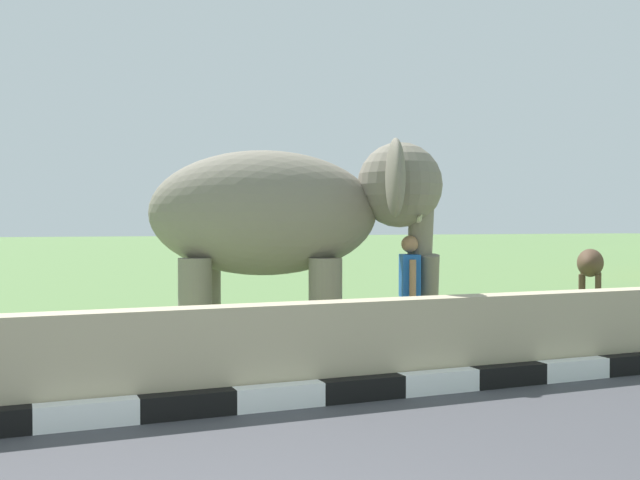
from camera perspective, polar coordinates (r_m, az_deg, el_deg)
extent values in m
cube|color=white|center=(7.10, -17.35, -12.60)|extent=(0.90, 0.20, 0.24)
cube|color=black|center=(7.23, -10.06, -12.31)|extent=(0.90, 0.20, 0.24)
cube|color=white|center=(7.47, -3.14, -11.86)|extent=(0.90, 0.20, 0.24)
cube|color=black|center=(7.80, 3.24, -11.29)|extent=(0.90, 0.20, 0.24)
cube|color=white|center=(8.22, 9.02, -10.66)|extent=(0.90, 0.20, 0.24)
cube|color=black|center=(8.71, 14.17, -10.00)|extent=(0.90, 0.20, 0.24)
cube|color=white|center=(9.26, 18.72, -9.36)|extent=(0.90, 0.20, 0.24)
cube|color=black|center=(9.87, 22.72, -8.74)|extent=(0.90, 0.20, 0.24)
cube|color=tan|center=(8.04, 2.97, -8.16)|extent=(28.00, 0.36, 1.00)
cylinder|color=slate|center=(10.70, 0.35, -4.82)|extent=(0.44, 0.44, 1.37)
cylinder|color=slate|center=(9.80, 0.41, -5.38)|extent=(0.44, 0.44, 1.37)
cylinder|color=slate|center=(10.81, -8.73, -4.77)|extent=(0.44, 0.44, 1.37)
cylinder|color=slate|center=(9.93, -9.49, -5.31)|extent=(0.44, 0.44, 1.37)
ellipsoid|color=slate|center=(10.21, -4.40, 2.07)|extent=(3.47, 2.64, 1.70)
sphere|color=slate|center=(10.27, 6.09, 4.20)|extent=(1.16, 1.16, 1.16)
ellipsoid|color=#D84C8C|center=(10.31, 7.70, 5.02)|extent=(0.57, 0.73, 0.44)
ellipsoid|color=slate|center=(11.03, 4.89, 4.26)|extent=(0.56, 0.92, 1.00)
ellipsoid|color=slate|center=(9.48, 5.75, 4.75)|extent=(0.56, 0.92, 1.00)
cylinder|color=slate|center=(10.29, 7.69, 1.12)|extent=(0.52, 0.65, 1.00)
cylinder|color=slate|center=(10.34, 8.32, -3.32)|extent=(0.39, 0.46, 0.83)
cone|color=beige|center=(10.56, 7.17, 1.67)|extent=(0.34, 0.58, 0.22)
cone|color=beige|center=(10.00, 7.59, 1.69)|extent=(0.34, 0.58, 0.22)
cylinder|color=navy|center=(10.36, 6.75, -6.55)|extent=(0.15, 0.15, 0.82)
cylinder|color=navy|center=(10.17, 6.92, -6.70)|extent=(0.15, 0.15, 0.82)
cube|color=#1E59B2|center=(10.19, 6.85, -2.73)|extent=(0.36, 0.46, 0.58)
cylinder|color=#9E7251|center=(10.45, 6.62, -2.79)|extent=(0.14, 0.18, 0.53)
cylinder|color=#9E7251|center=(9.94, 7.08, -3.00)|extent=(0.12, 0.12, 0.52)
sphere|color=#9E7251|center=(10.17, 6.85, -0.31)|extent=(0.23, 0.23, 0.23)
cylinder|color=#473323|center=(19.21, 19.39, -3.28)|extent=(0.12, 0.12, 0.65)
cylinder|color=#473323|center=(19.20, 20.47, -3.29)|extent=(0.12, 0.12, 0.65)
cylinder|color=#473323|center=(18.32, 19.27, -3.50)|extent=(0.12, 0.12, 0.65)
cylinder|color=#473323|center=(18.31, 20.40, -3.51)|extent=(0.12, 0.12, 0.65)
ellipsoid|color=#473323|center=(18.72, 19.90, -1.65)|extent=(1.47, 1.50, 0.66)
ellipsoid|color=#473323|center=(19.65, 19.99, -1.22)|extent=(0.46, 0.47, 0.32)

